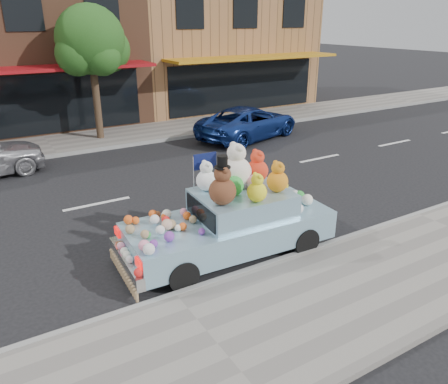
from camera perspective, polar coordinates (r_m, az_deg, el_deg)
ground at (r=12.29m, az=-16.24°, el=-1.52°), size 120.00×120.00×0.00m
near_sidewalk at (r=7.00m, az=-0.85°, el=-19.54°), size 60.00×3.00×0.12m
far_sidewalk at (r=18.35m, az=-21.79°, el=5.64°), size 60.00×3.00×0.12m
near_kerb at (r=8.06m, az=-6.36°, el=-13.34°), size 60.00×0.12×0.13m
far_kerb at (r=16.91m, az=-20.87°, el=4.51°), size 60.00×0.12×0.13m
storefront_mid at (r=23.20m, az=-25.64°, el=17.23°), size 10.00×9.80×7.30m
storefront_right at (r=26.28m, az=-2.33°, el=19.52°), size 10.00×9.80×7.30m
street_tree at (r=18.24m, az=-16.95°, el=17.81°), size 3.00×2.70×5.22m
car_blue at (r=18.28m, az=3.23°, el=9.05°), size 5.19×3.50×1.32m
art_car at (r=9.08m, az=0.97°, el=-3.39°), size 4.56×1.96×2.32m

